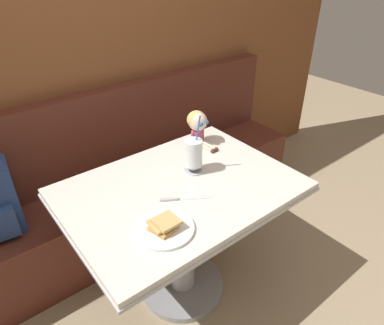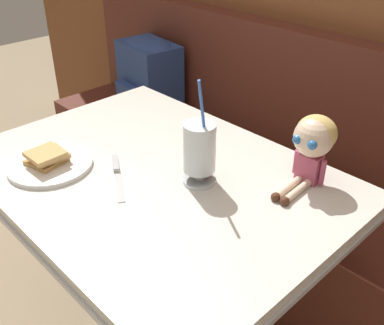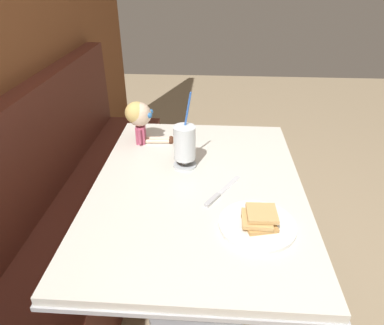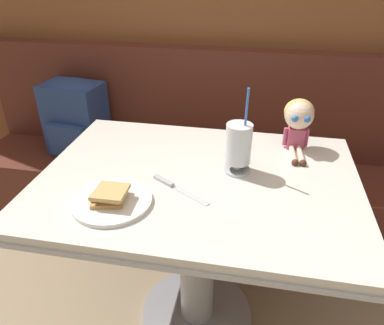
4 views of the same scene
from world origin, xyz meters
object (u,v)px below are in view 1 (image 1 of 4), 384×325
object	(u,v)px
seated_doll	(198,123)
toast_plate	(164,227)
butter_knife	(176,199)
milkshake_glass	(193,155)

from	to	relation	value
seated_doll	toast_plate	bearing A→B (deg)	-139.60
toast_plate	butter_knife	world-z (taller)	toast_plate
milkshake_glass	seated_doll	world-z (taller)	milkshake_glass
toast_plate	milkshake_glass	world-z (taller)	milkshake_glass
toast_plate	milkshake_glass	distance (m)	0.46
toast_plate	milkshake_glass	xyz separation A→B (m)	(0.36, 0.27, 0.09)
milkshake_glass	seated_doll	size ratio (longest dim) A/B	1.42
toast_plate	seated_doll	world-z (taller)	seated_doll
milkshake_glass	toast_plate	bearing A→B (deg)	-143.96
butter_knife	seated_doll	distance (m)	0.56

